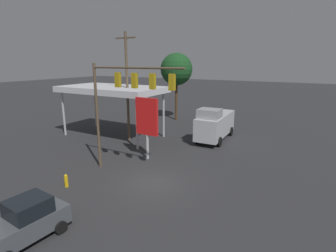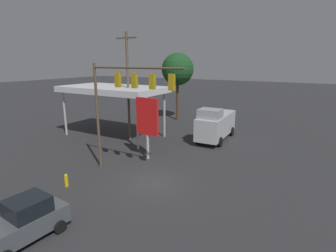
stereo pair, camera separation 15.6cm
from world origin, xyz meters
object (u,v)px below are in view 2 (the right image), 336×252
object	(u,v)px
hatchback_crossing	(24,221)
fire_hydrant	(66,180)
street_tree	(178,70)
utility_pole	(128,85)
delivery_truck	(216,124)
price_sign	(147,119)
traffic_signal_assembly	(126,92)

from	to	relation	value
hatchback_crossing	fire_hydrant	bearing A→B (deg)	-144.30
street_tree	fire_hydrant	world-z (taller)	street_tree
utility_pole	street_tree	size ratio (longest dim) A/B	1.18
delivery_truck	street_tree	bearing A→B (deg)	-131.73
delivery_truck	hatchback_crossing	world-z (taller)	delivery_truck
hatchback_crossing	street_tree	bearing A→B (deg)	-162.74
utility_pole	street_tree	bearing A→B (deg)	-88.76
price_sign	utility_pole	bearing A→B (deg)	-37.34
utility_pole	hatchback_crossing	world-z (taller)	utility_pole
utility_pole	street_tree	world-z (taller)	utility_pole
fire_hydrant	street_tree	bearing A→B (deg)	-81.46
hatchback_crossing	street_tree	xyz separation A→B (m)	(6.00, -26.18, 6.01)
price_sign	fire_hydrant	distance (m)	7.78
traffic_signal_assembly	street_tree	world-z (taller)	street_tree
traffic_signal_assembly	hatchback_crossing	bearing A→B (deg)	92.81
delivery_truck	fire_hydrant	distance (m)	15.80
delivery_truck	street_tree	size ratio (longest dim) A/B	0.75
traffic_signal_assembly	street_tree	xyz separation A→B (m)	(5.60, -18.03, 0.95)
traffic_signal_assembly	hatchback_crossing	world-z (taller)	traffic_signal_assembly
hatchback_crossing	fire_hydrant	size ratio (longest dim) A/B	4.45
street_tree	fire_hydrant	xyz separation A→B (m)	(-3.25, 21.67, -6.52)
price_sign	hatchback_crossing	bearing A→B (deg)	94.93
delivery_truck	utility_pole	bearing A→B (deg)	-62.62
traffic_signal_assembly	fire_hydrant	bearing A→B (deg)	57.19
utility_pole	delivery_truck	distance (m)	9.83
fire_hydrant	hatchback_crossing	bearing A→B (deg)	121.34
traffic_signal_assembly	hatchback_crossing	size ratio (longest dim) A/B	2.02
utility_pole	delivery_truck	xyz separation A→B (m)	(-7.81, -4.42, -4.01)
traffic_signal_assembly	delivery_truck	size ratio (longest dim) A/B	1.15
utility_pole	fire_hydrant	distance (m)	12.20
hatchback_crossing	street_tree	size ratio (longest dim) A/B	0.43
price_sign	hatchback_crossing	size ratio (longest dim) A/B	1.32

